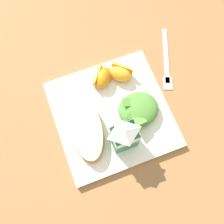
{
  "coord_description": "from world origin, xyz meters",
  "views": [
    {
      "loc": [
        0.07,
        0.19,
        0.64
      ],
      "look_at": [
        0.0,
        0.0,
        0.03
      ],
      "focal_mm": 42.37,
      "sensor_mm": 36.0,
      "label": 1
    }
  ],
  "objects": [
    {
      "name": "ground",
      "position": [
        0.0,
        0.0,
        0.0
      ],
      "size": [
        3.0,
        3.0,
        0.0
      ],
      "primitive_type": "plane",
      "color": "olive"
    },
    {
      "name": "white_plate",
      "position": [
        0.0,
        0.0,
        0.01
      ],
      "size": [
        0.28,
        0.28,
        0.02
      ],
      "primitive_type": "cube",
      "color": "white",
      "rests_on": "ground"
    },
    {
      "name": "cheesy_pizza_bread",
      "position": [
        0.07,
        0.02,
        0.03
      ],
      "size": [
        0.1,
        0.18,
        0.04
      ],
      "color": "#B77F42",
      "rests_on": "white_plate"
    },
    {
      "name": "green_salad_pile",
      "position": [
        -0.06,
        0.02,
        0.04
      ],
      "size": [
        0.1,
        0.09,
        0.04
      ],
      "color": "#4C8433",
      "rests_on": "white_plate"
    },
    {
      "name": "milk_carton",
      "position": [
        0.0,
        0.08,
        0.08
      ],
      "size": [
        0.06,
        0.05,
        0.11
      ],
      "color": "#2D8451",
      "rests_on": "white_plate"
    },
    {
      "name": "orange_wedge_front",
      "position": [
        -0.06,
        -0.09,
        0.04
      ],
      "size": [
        0.07,
        0.07,
        0.04
      ],
      "color": "orange",
      "rests_on": "white_plate"
    },
    {
      "name": "orange_wedge_middle",
      "position": [
        -0.01,
        -0.09,
        0.04
      ],
      "size": [
        0.07,
        0.07,
        0.04
      ],
      "color": "orange",
      "rests_on": "white_plate"
    },
    {
      "name": "metal_fork",
      "position": [
        -0.19,
        -0.09,
        0.0
      ],
      "size": [
        0.09,
        0.18,
        0.01
      ],
      "color": "silver",
      "rests_on": "ground"
    }
  ]
}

